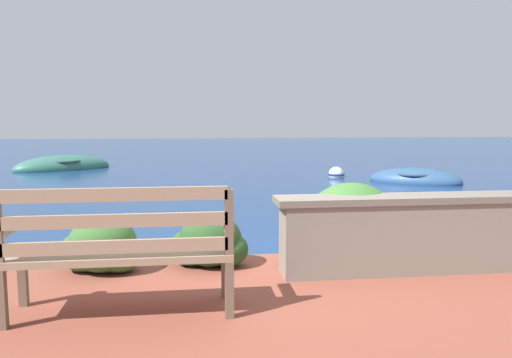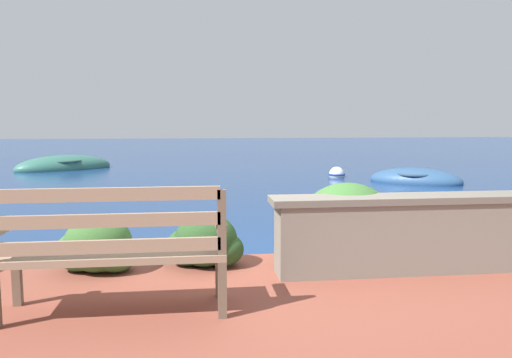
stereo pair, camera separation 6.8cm
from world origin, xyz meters
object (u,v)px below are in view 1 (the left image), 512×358
at_px(rowboat_nearest, 415,180).
at_px(mooring_buoy, 336,174).
at_px(park_bench, 121,247).
at_px(rowboat_mid, 63,167).

distance_m(rowboat_nearest, mooring_buoy, 2.22).
xyz_separation_m(park_bench, rowboat_mid, (-3.66, 13.32, -0.64)).
height_order(rowboat_mid, mooring_buoy, rowboat_mid).
distance_m(rowboat_nearest, rowboat_mid, 10.92).
relative_size(park_bench, rowboat_nearest, 0.62).
bearing_deg(rowboat_nearest, mooring_buoy, 171.75).
relative_size(rowboat_nearest, rowboat_mid, 0.77).
bearing_deg(mooring_buoy, park_bench, -114.25).
relative_size(park_bench, mooring_buoy, 3.29).
xyz_separation_m(rowboat_nearest, mooring_buoy, (-1.63, 1.51, 0.02)).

